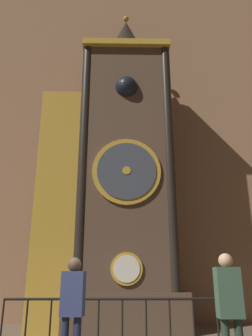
# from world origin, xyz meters

# --- Properties ---
(cathedral_back_wall) EXTENTS (24.00, 0.32, 12.79)m
(cathedral_back_wall) POSITION_xyz_m (-0.09, 5.84, 6.39)
(cathedral_back_wall) COLOR #936B4C
(cathedral_back_wall) RESTS_ON ground_plane
(clock_tower) EXTENTS (4.05, 1.79, 9.92)m
(clock_tower) POSITION_xyz_m (-0.12, 4.31, 4.11)
(clock_tower) COLOR brown
(clock_tower) RESTS_ON ground_plane
(railing_fence) EXTENTS (4.55, 0.05, 0.94)m
(railing_fence) POSITION_xyz_m (0.16, 1.94, 0.52)
(railing_fence) COLOR black
(railing_fence) RESTS_ON ground_plane
(visitor_near) EXTENTS (0.36, 0.26, 1.61)m
(visitor_near) POSITION_xyz_m (-0.60, 0.47, 0.97)
(visitor_near) COLOR #1B213A
(visitor_near) RESTS_ON ground_plane
(visitor_far) EXTENTS (0.34, 0.22, 1.65)m
(visitor_far) POSITION_xyz_m (1.63, 0.03, 0.99)
(visitor_far) COLOR #213427
(visitor_far) RESTS_ON ground_plane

